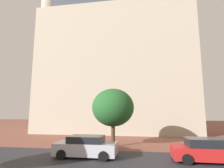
{
  "coord_description": "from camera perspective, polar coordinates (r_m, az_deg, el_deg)",
  "views": [
    {
      "loc": [
        1.69,
        -2.63,
        3.15
      ],
      "look_at": [
        -0.34,
        9.98,
        5.12
      ],
      "focal_mm": 29.12,
      "sensor_mm": 36.0,
      "label": 1
    }
  ],
  "objects": [
    {
      "name": "tree_curb_far",
      "position": [
        17.36,
        0.32,
        -7.38
      ],
      "size": [
        3.95,
        3.95,
        5.37
      ],
      "color": "#4C3823",
      "rests_on": "ground_plane"
    },
    {
      "name": "car_red",
      "position": [
        13.83,
        27.62,
        -18.01
      ],
      "size": [
        4.31,
        2.06,
        1.46
      ],
      "color": "red",
      "rests_on": "ground_plane"
    },
    {
      "name": "landmark_building",
      "position": [
        32.39,
        1.09,
        6.85
      ],
      "size": [
        24.41,
        13.06,
        41.42
      ],
      "color": "#B2A893",
      "rests_on": "ground_plane"
    },
    {
      "name": "ground_plane",
      "position": [
        13.12,
        1.61,
        -22.67
      ],
      "size": [
        120.0,
        120.0,
        0.0
      ],
      "primitive_type": "plane",
      "color": "brown"
    },
    {
      "name": "street_asphalt_strip",
      "position": [
        11.64,
        0.5,
        -24.48
      ],
      "size": [
        120.0,
        8.69,
        0.0
      ],
      "primitive_type": "cube",
      "color": "#2D2D33",
      "rests_on": "ground_plane"
    },
    {
      "name": "car_silver",
      "position": [
        13.79,
        -8.12,
        -18.88
      ],
      "size": [
        4.37,
        2.1,
        1.46
      ],
      "color": "#B2B2BC",
      "rests_on": "ground_plane"
    }
  ]
}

